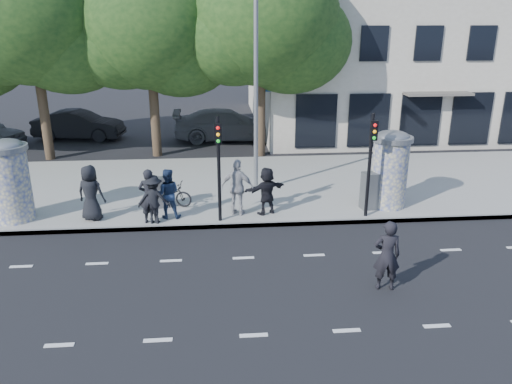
{
  "coord_description": "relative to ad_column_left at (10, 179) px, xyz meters",
  "views": [
    {
      "loc": [
        -0.71,
        -11.1,
        6.34
      ],
      "look_at": [
        0.53,
        3.5,
        1.21
      ],
      "focal_mm": 35.0,
      "sensor_mm": 36.0,
      "label": 1
    }
  ],
  "objects": [
    {
      "name": "tree_center",
      "position": [
        8.7,
        7.8,
        4.77
      ],
      "size": [
        7.0,
        7.0,
        9.3
      ],
      "color": "#38281C",
      "rests_on": "ground"
    },
    {
      "name": "ad_column_right",
      "position": [
        12.4,
        0.2,
        0.0
      ],
      "size": [
        1.36,
        1.36,
        2.65
      ],
      "color": "beige",
      "rests_on": "sidewalk"
    },
    {
      "name": "curb",
      "position": [
        7.2,
        -0.95,
        -1.46
      ],
      "size": [
        40.0,
        0.1,
        0.16
      ],
      "primitive_type": "cube",
      "color": "slate",
      "rests_on": "ground"
    },
    {
      "name": "ped_c",
      "position": [
        4.93,
        -0.26,
        -0.56
      ],
      "size": [
        0.83,
        0.66,
        1.65
      ],
      "primitive_type": "imported",
      "rotation": [
        0.0,
        0.0,
        3.1
      ],
      "color": "navy",
      "rests_on": "sidewalk"
    },
    {
      "name": "traffic_pole_far",
      "position": [
        11.4,
        -0.71,
        0.69
      ],
      "size": [
        0.22,
        0.31,
        3.4
      ],
      "color": "black",
      "rests_on": "sidewalk"
    },
    {
      "name": "bicycle",
      "position": [
        4.84,
        0.8,
        -0.95
      ],
      "size": [
        0.98,
        1.76,
        0.88
      ],
      "primitive_type": "imported",
      "rotation": [
        0.0,
        0.0,
        1.32
      ],
      "color": "black",
      "rests_on": "sidewalk"
    },
    {
      "name": "ped_e",
      "position": [
        7.2,
        -0.18,
        -0.45
      ],
      "size": [
        1.25,
        0.97,
        1.88
      ],
      "primitive_type": "imported",
      "rotation": [
        0.0,
        0.0,
        2.79
      ],
      "color": "#A3A3A6",
      "rests_on": "sidewalk"
    },
    {
      "name": "tree_mid_left",
      "position": [
        -1.3,
        8.0,
        4.96
      ],
      "size": [
        7.2,
        7.2,
        9.57
      ],
      "color": "#38281C",
      "rests_on": "ground"
    },
    {
      "name": "lane_dash_far",
      "position": [
        7.2,
        -3.1,
        -1.53
      ],
      "size": [
        32.0,
        0.12,
        0.01
      ],
      "primitive_type": "cube",
      "color": "silver",
      "rests_on": "ground"
    },
    {
      "name": "ped_f",
      "position": [
        8.16,
        -0.18,
        -0.59
      ],
      "size": [
        1.57,
        1.1,
        1.6
      ],
      "primitive_type": "imported",
      "rotation": [
        0.0,
        0.0,
        3.57
      ],
      "color": "black",
      "rests_on": "sidewalk"
    },
    {
      "name": "car_right",
      "position": [
        7.16,
        11.25,
        -0.71
      ],
      "size": [
        2.46,
        5.75,
        1.65
      ],
      "primitive_type": "imported",
      "rotation": [
        0.0,
        0.0,
        1.6
      ],
      "color": "slate",
      "rests_on": "ground"
    },
    {
      "name": "ad_column_left",
      "position": [
        0.0,
        0.0,
        0.0
      ],
      "size": [
        1.36,
        1.36,
        2.65
      ],
      "color": "beige",
      "rests_on": "sidewalk"
    },
    {
      "name": "traffic_pole_near",
      "position": [
        6.6,
        -0.71,
        0.69
      ],
      "size": [
        0.22,
        0.31,
        3.4
      ],
      "color": "black",
      "rests_on": "sidewalk"
    },
    {
      "name": "sidewalk",
      "position": [
        7.2,
        3.0,
        -1.46
      ],
      "size": [
        40.0,
        8.0,
        0.15
      ],
      "primitive_type": "cube",
      "color": "gray",
      "rests_on": "ground"
    },
    {
      "name": "cabinet_right",
      "position": [
        11.73,
        -0.02,
        -0.75
      ],
      "size": [
        0.67,
        0.52,
        1.28
      ],
      "primitive_type": "cube",
      "rotation": [
        0.0,
        0.0,
        0.14
      ],
      "color": "slate",
      "rests_on": "sidewalk"
    },
    {
      "name": "street_lamp",
      "position": [
        8.0,
        2.13,
        3.26
      ],
      "size": [
        0.25,
        0.93,
        8.0
      ],
      "color": "slate",
      "rests_on": "sidewalk"
    },
    {
      "name": "lane_dash_near",
      "position": [
        7.2,
        -6.7,
        -1.53
      ],
      "size": [
        32.0,
        0.12,
        0.01
      ],
      "primitive_type": "cube",
      "color": "silver",
      "rests_on": "ground"
    },
    {
      "name": "building",
      "position": [
        19.2,
        15.49,
        4.46
      ],
      "size": [
        20.3,
        15.85,
        12.0
      ],
      "color": "#B3A996",
      "rests_on": "ground"
    },
    {
      "name": "cabinet_left",
      "position": [
        4.71,
        0.75,
        -0.86
      ],
      "size": [
        0.57,
        0.46,
        1.06
      ],
      "primitive_type": "cube",
      "rotation": [
        0.0,
        0.0,
        0.2
      ],
      "color": "#5E5F62",
      "rests_on": "sidewalk"
    },
    {
      "name": "ground",
      "position": [
        7.2,
        -4.5,
        -1.54
      ],
      "size": [
        120.0,
        120.0,
        0.0
      ],
      "primitive_type": "plane",
      "color": "black",
      "rests_on": "ground"
    },
    {
      "name": "ped_b",
      "position": [
        4.4,
        -0.65,
        -0.5
      ],
      "size": [
        0.68,
        0.47,
        1.78
      ],
      "primitive_type": "imported",
      "rotation": [
        0.0,
        0.0,
        3.07
      ],
      "color": "black",
      "rests_on": "sidewalk"
    },
    {
      "name": "ped_d",
      "position": [
        4.52,
        -0.65,
        -0.6
      ],
      "size": [
        1.05,
        0.64,
        1.58
      ],
      "primitive_type": "imported",
      "rotation": [
        0.0,
        0.0,
        3.08
      ],
      "color": "black",
      "rests_on": "sidewalk"
    },
    {
      "name": "tree_near_left",
      "position": [
        3.7,
        8.2,
        4.53
      ],
      "size": [
        6.8,
        6.8,
        8.97
      ],
      "color": "#38281C",
      "rests_on": "ground"
    },
    {
      "name": "car_mid",
      "position": [
        -0.9,
        12.1,
        -0.75
      ],
      "size": [
        2.27,
        4.94,
        1.57
      ],
      "primitive_type": "imported",
      "rotation": [
        0.0,
        0.0,
        1.44
      ],
      "color": "black",
      "rests_on": "ground"
    },
    {
      "name": "man_road",
      "position": [
        10.57,
        -5.03,
        -0.64
      ],
      "size": [
        0.7,
        0.5,
        1.8
      ],
      "primitive_type": "imported",
      "rotation": [
        0.0,
        0.0,
        3.04
      ],
      "color": "black",
      "rests_on": "ground"
    },
    {
      "name": "ped_a",
      "position": [
        2.5,
        -0.22,
        -0.48
      ],
      "size": [
        1.01,
        0.8,
        1.82
      ],
      "primitive_type": "imported",
      "rotation": [
        0.0,
        0.0,
        2.86
      ],
      "color": "black",
      "rests_on": "sidewalk"
    }
  ]
}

